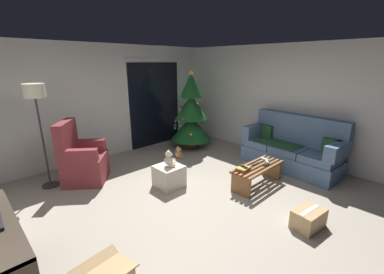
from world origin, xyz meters
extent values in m
plane|color=#9E9384|center=(0.00, 0.00, 0.00)|extent=(7.00, 7.00, 0.00)
cube|color=silver|center=(0.00, 3.06, 1.25)|extent=(5.72, 0.12, 2.50)
cube|color=silver|center=(2.86, 0.00, 1.25)|extent=(0.12, 6.00, 2.50)
cube|color=silver|center=(1.27, 2.99, 1.10)|extent=(1.60, 0.02, 2.20)
cube|color=black|center=(1.27, 2.97, 1.05)|extent=(1.50, 0.02, 2.10)
cube|color=slate|center=(2.25, -0.25, 0.17)|extent=(0.87, 1.94, 0.34)
cube|color=slate|center=(2.19, -0.87, 0.41)|extent=(0.71, 0.64, 0.14)
cube|color=slate|center=(2.23, -0.25, 0.41)|extent=(0.71, 0.64, 0.14)
cube|color=slate|center=(2.27, 0.37, 0.41)|extent=(0.71, 0.64, 0.14)
cube|color=slate|center=(2.55, -0.27, 0.78)|extent=(0.31, 1.91, 0.60)
cube|color=slate|center=(2.20, -1.12, 0.62)|extent=(0.77, 0.24, 0.28)
cube|color=slate|center=(2.30, 0.61, 0.62)|extent=(0.77, 0.24, 0.28)
cube|color=#234C2D|center=(2.22, 0.00, 0.49)|extent=(0.65, 0.93, 0.02)
cube|color=#234C2D|center=(2.37, -0.96, 0.62)|extent=(0.14, 0.33, 0.28)
cube|color=#234C2D|center=(2.45, 0.44, 0.62)|extent=(0.14, 0.33, 0.28)
cube|color=brown|center=(1.12, -0.39, 0.36)|extent=(1.10, 0.05, 0.04)
cube|color=brown|center=(1.12, -0.30, 0.36)|extent=(1.10, 0.05, 0.04)
cube|color=brown|center=(1.12, -0.21, 0.36)|extent=(1.10, 0.05, 0.04)
cube|color=brown|center=(1.12, -0.12, 0.36)|extent=(1.10, 0.05, 0.04)
cube|color=brown|center=(1.12, -0.04, 0.36)|extent=(1.10, 0.05, 0.04)
cube|color=brown|center=(0.63, -0.21, 0.17)|extent=(0.05, 0.36, 0.34)
cube|color=brown|center=(1.61, -0.21, 0.17)|extent=(0.05, 0.36, 0.34)
cube|color=black|center=(1.25, -0.30, 0.39)|extent=(0.16, 0.05, 0.02)
cube|color=#ADADB2|center=(1.39, -0.23, 0.39)|extent=(0.14, 0.14, 0.02)
cube|color=#333338|center=(1.14, -0.15, 0.39)|extent=(0.16, 0.05, 0.02)
cube|color=silver|center=(1.46, -0.14, 0.39)|extent=(0.05, 0.16, 0.02)
cube|color=#A32D28|center=(0.79, -0.13, 0.39)|extent=(0.28, 0.22, 0.03)
cube|color=#B79333|center=(0.77, -0.14, 0.41)|extent=(0.22, 0.18, 0.02)
cube|color=black|center=(0.79, -0.15, 0.43)|extent=(0.10, 0.16, 0.01)
cylinder|color=#4C1E19|center=(1.72, 2.10, 0.05)|extent=(0.36, 0.36, 0.10)
cylinder|color=brown|center=(1.72, 2.10, 0.16)|extent=(0.08, 0.08, 0.12)
cone|color=#14471E|center=(1.72, 2.10, 0.51)|extent=(1.03, 1.03, 0.59)
cone|color=#14471E|center=(1.72, 2.10, 1.05)|extent=(0.82, 0.82, 0.59)
cone|color=#14471E|center=(1.72, 2.10, 1.58)|extent=(0.60, 0.60, 0.59)
sphere|color=#B233A5|center=(1.37, 2.01, 0.82)|extent=(0.06, 0.06, 0.06)
sphere|color=gold|center=(1.40, 1.77, 0.48)|extent=(0.06, 0.06, 0.06)
sphere|color=gold|center=(1.68, 1.83, 1.18)|extent=(0.06, 0.06, 0.06)
sphere|color=blue|center=(1.37, 2.30, 0.71)|extent=(0.06, 0.06, 0.06)
sphere|color=#1E8C33|center=(1.30, 2.24, 0.56)|extent=(0.06, 0.06, 0.06)
sphere|color=#1E8C33|center=(1.56, 2.19, 1.51)|extent=(0.06, 0.06, 0.06)
sphere|color=red|center=(1.66, 2.42, 1.01)|extent=(0.06, 0.06, 0.06)
sphere|color=#1E8C33|center=(1.31, 2.04, 0.65)|extent=(0.06, 0.06, 0.06)
sphere|color=#B233A5|center=(1.65, 2.28, 1.47)|extent=(0.06, 0.06, 0.06)
sphere|color=red|center=(1.33, 2.27, 0.62)|extent=(0.06, 0.06, 0.06)
cone|color=#EAD14C|center=(1.72, 2.10, 1.88)|extent=(0.14, 0.14, 0.12)
cube|color=maroon|center=(-0.98, 2.05, 0.16)|extent=(0.95, 0.95, 0.31)
cube|color=maroon|center=(-0.98, 2.05, 0.40)|extent=(0.95, 0.95, 0.18)
cube|color=maroon|center=(-1.20, 2.22, 0.81)|extent=(0.55, 0.63, 0.64)
cube|color=maroon|center=(-0.80, 2.26, 0.60)|extent=(0.54, 0.47, 0.22)
cube|color=maroon|center=(-1.14, 1.82, 0.60)|extent=(0.54, 0.47, 0.22)
cylinder|color=#2D2D30|center=(-1.53, 2.31, 0.01)|extent=(0.28, 0.28, 0.02)
cylinder|color=#2D2D30|center=(-1.53, 2.31, 0.80)|extent=(0.03, 0.03, 1.55)
cylinder|color=beige|center=(-1.53, 2.31, 1.67)|extent=(0.32, 0.32, 0.22)
cube|color=beige|center=(-0.02, 0.84, 0.19)|extent=(0.44, 0.44, 0.38)
cylinder|color=beige|center=(0.06, 0.84, 0.41)|extent=(0.12, 0.12, 0.06)
cylinder|color=beige|center=(-0.01, 0.76, 0.41)|extent=(0.12, 0.12, 0.06)
sphere|color=beige|center=(-0.02, 0.84, 0.48)|extent=(0.15, 0.15, 0.15)
sphere|color=beige|center=(-0.02, 0.84, 0.60)|extent=(0.11, 0.11, 0.11)
sphere|color=#F4E5C1|center=(0.01, 0.81, 0.59)|extent=(0.04, 0.04, 0.04)
sphere|color=beige|center=(0.00, 0.87, 0.65)|extent=(0.04, 0.04, 0.04)
sphere|color=beige|center=(-0.05, 0.81, 0.65)|extent=(0.04, 0.04, 0.04)
sphere|color=beige|center=(0.04, 0.88, 0.49)|extent=(0.06, 0.06, 0.06)
sphere|color=beige|center=(-0.06, 0.78, 0.49)|extent=(0.06, 0.06, 0.06)
cylinder|color=tan|center=(1.05, 1.76, 0.03)|extent=(0.13, 0.11, 0.06)
cylinder|color=tan|center=(1.01, 1.67, 0.03)|extent=(0.13, 0.11, 0.06)
sphere|color=tan|center=(0.98, 1.74, 0.10)|extent=(0.15, 0.15, 0.15)
sphere|color=tan|center=(0.98, 1.74, 0.22)|extent=(0.11, 0.11, 0.11)
sphere|color=tan|center=(1.02, 1.72, 0.21)|extent=(0.04, 0.04, 0.04)
sphere|color=tan|center=(0.99, 1.78, 0.27)|extent=(0.04, 0.04, 0.04)
sphere|color=tan|center=(0.96, 1.71, 0.27)|extent=(0.04, 0.04, 0.04)
sphere|color=tan|center=(1.03, 1.80, 0.11)|extent=(0.06, 0.06, 0.06)
sphere|color=tan|center=(0.96, 1.67, 0.11)|extent=(0.06, 0.06, 0.06)
cube|color=tan|center=(0.58, -1.33, 0.13)|extent=(0.47, 0.34, 0.25)
cube|color=beige|center=(0.58, -1.33, 0.25)|extent=(0.40, 0.11, 0.00)
cube|color=tan|center=(-1.87, -0.37, 0.37)|extent=(0.45, 0.15, 0.06)
camera|label=1|loc=(-2.52, -2.33, 2.11)|focal=23.50mm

